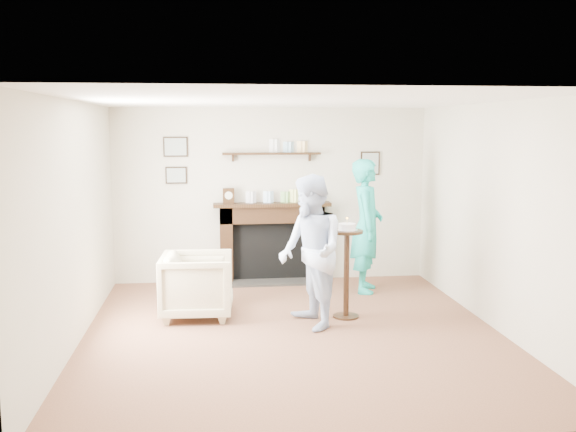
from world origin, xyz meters
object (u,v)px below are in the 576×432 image
Objects in this scene: armchair at (198,316)px; man at (310,327)px; woman at (365,291)px; pedestal_table at (347,256)px.

armchair is 0.49× the size of man.
armchair is at bearing -127.02° from man.
man is at bearing 160.92° from woman.
pedestal_table is (0.47, 0.32, 0.73)m from man.
pedestal_table is at bearing 170.69° from woman.
man is 0.95× the size of woman.
pedestal_table is at bearing -94.97° from armchair.
armchair is 0.70× the size of pedestal_table.
armchair is 2.44m from woman.
armchair is at bearing 127.07° from woman.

